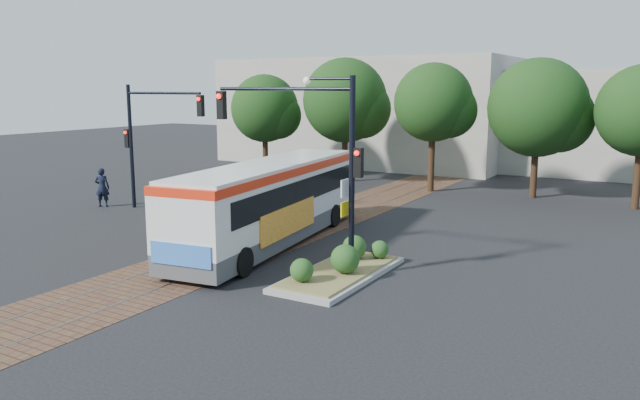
{
  "coord_description": "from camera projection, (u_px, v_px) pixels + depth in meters",
  "views": [
    {
      "loc": [
        13.76,
        -17.59,
        5.86
      ],
      "look_at": [
        1.91,
        2.74,
        1.6
      ],
      "focal_mm": 35.0,
      "sensor_mm": 36.0,
      "label": 1
    }
  ],
  "objects": [
    {
      "name": "parked_car",
      "position": [
        304.0,
        180.0,
        35.6
      ],
      "size": [
        4.83,
        2.78,
        1.32
      ],
      "primitive_type": "imported",
      "rotation": [
        0.0,
        0.0,
        1.79
      ],
      "color": "black",
      "rests_on": "ground"
    },
    {
      "name": "city_bus",
      "position": [
        271.0,
        199.0,
        23.47
      ],
      "size": [
        3.95,
        11.76,
        3.09
      ],
      "rotation": [
        0.0,
        0.0,
        0.13
      ],
      "color": "#48484B",
      "rests_on": "ground"
    },
    {
      "name": "signal_pole_left",
      "position": [
        147.0,
        130.0,
        29.67
      ],
      "size": [
        4.99,
        0.34,
        6.0
      ],
      "color": "black",
      "rests_on": "ground"
    },
    {
      "name": "ground",
      "position": [
        237.0,
        250.0,
        22.82
      ],
      "size": [
        120.0,
        120.0,
        0.0
      ],
      "primitive_type": "plane",
      "color": "black",
      "rests_on": "ground"
    },
    {
      "name": "trackbed",
      "position": [
        296.0,
        229.0,
        26.21
      ],
      "size": [
        3.6,
        40.0,
        0.02
      ],
      "color": "brown",
      "rests_on": "ground"
    },
    {
      "name": "tree_row",
      "position": [
        431.0,
        105.0,
        35.31
      ],
      "size": [
        26.4,
        5.6,
        7.67
      ],
      "color": "#382314",
      "rests_on": "ground"
    },
    {
      "name": "signal_pole_main",
      "position": [
        317.0,
        143.0,
        19.47
      ],
      "size": [
        5.49,
        0.46,
        6.0
      ],
      "color": "black",
      "rests_on": "ground"
    },
    {
      "name": "officer",
      "position": [
        102.0,
        187.0,
        30.93
      ],
      "size": [
        0.85,
        0.76,
        1.95
      ],
      "primitive_type": "imported",
      "rotation": [
        0.0,
        0.0,
        3.67
      ],
      "color": "black",
      "rests_on": "ground"
    },
    {
      "name": "warehouses",
      "position": [
        466.0,
        115.0,
        46.83
      ],
      "size": [
        40.0,
        13.0,
        8.0
      ],
      "color": "#ADA899",
      "rests_on": "ground"
    },
    {
      "name": "traffic_island",
      "position": [
        342.0,
        266.0,
        19.6
      ],
      "size": [
        2.2,
        5.2,
        1.13
      ],
      "color": "gray",
      "rests_on": "ground"
    }
  ]
}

